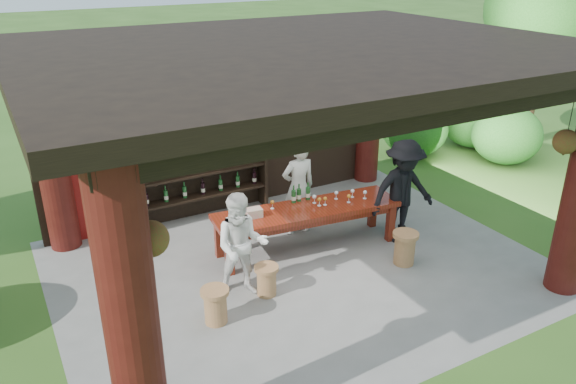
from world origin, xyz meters
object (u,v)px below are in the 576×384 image
wine_shelf (201,162)px  stool_far_left (215,305)px  tasting_table (307,214)px  host (298,187)px  napkin_basket (254,213)px  stool_near_right (405,247)px  guest_woman (242,246)px  guest_man (403,191)px  stool_near_left (267,280)px

wine_shelf → stool_far_left: size_ratio=4.89×
tasting_table → host: bearing=73.2°
tasting_table → stool_far_left: (-2.13, -1.17, -0.36)m
host → wine_shelf: bearing=-43.8°
tasting_table → stool_far_left: tasting_table is taller
tasting_table → napkin_basket: size_ratio=12.31×
stool_far_left → napkin_basket: size_ratio=1.98×
stool_near_right → guest_woman: 2.72m
guest_man → stool_near_right: bearing=-117.6°
stool_near_right → guest_man: guest_man is taller
stool_far_left → guest_woman: guest_woman is taller
napkin_basket → guest_woman: bearing=-125.3°
stool_near_right → host: 2.11m
wine_shelf → napkin_basket: (0.16, -1.85, -0.29)m
stool_near_left → napkin_basket: size_ratio=1.81×
stool_near_right → guest_woman: guest_woman is taller
napkin_basket → stool_near_right: bearing=-33.0°
tasting_table → host: host is taller
wine_shelf → napkin_basket: bearing=-84.9°
stool_near_right → guest_man: (0.47, 0.69, 0.62)m
stool_near_right → guest_woman: size_ratio=0.34×
guest_man → stool_far_left: bearing=-163.2°
host → guest_man: (1.39, -1.12, 0.06)m
guest_man → wine_shelf: bearing=143.6°
host → guest_man: 1.79m
host → napkin_basket: 1.21m
tasting_table → napkin_basket: bearing=172.1°
stool_near_right → napkin_basket: size_ratio=2.11×
wine_shelf → stool_near_left: (-0.15, -2.89, -0.86)m
stool_near_right → host: host is taller
wine_shelf → guest_woman: bearing=-99.2°
guest_man → tasting_table: bearing=168.9°
stool_near_right → stool_near_left: bearing=173.3°
tasting_table → stool_far_left: size_ratio=6.22×
stool_near_left → stool_near_right: (2.34, -0.28, 0.04)m
stool_far_left → guest_man: guest_man is taller
stool_far_left → guest_man: size_ratio=0.28×
stool_near_right → tasting_table: bearing=133.0°
napkin_basket → wine_shelf: bearing=95.1°
tasting_table → stool_near_right: (1.11, -1.19, -0.34)m
wine_shelf → guest_woman: 2.75m
wine_shelf → guest_woman: size_ratio=1.59×
stool_near_left → napkin_basket: (0.31, 1.04, 0.57)m
tasting_table → stool_near_right: size_ratio=5.84×
stool_near_left → stool_far_left: bearing=-164.0°
stool_near_left → napkin_basket: bearing=73.5°
wine_shelf → stool_near_left: 3.02m
tasting_table → napkin_basket: (-0.91, 0.13, 0.19)m
stool_near_left → stool_far_left: (-0.90, -0.26, 0.02)m
host → guest_woman: host is taller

